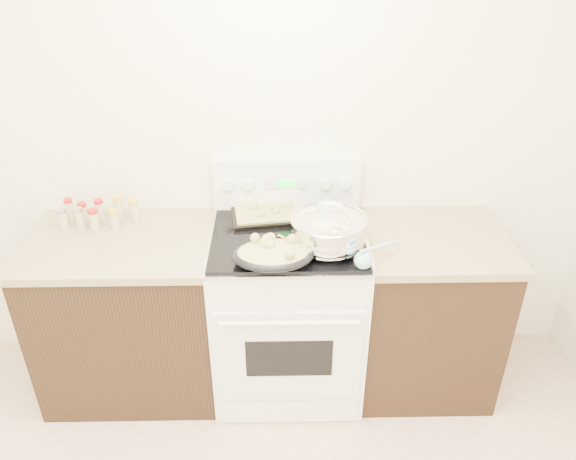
{
  "coord_description": "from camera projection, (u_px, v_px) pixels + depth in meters",
  "views": [
    {
      "loc": [
        0.31,
        -0.94,
        2.34
      ],
      "look_at": [
        0.35,
        1.37,
        1.0
      ],
      "focal_mm": 35.0,
      "sensor_mm": 36.0,
      "label": 1
    }
  ],
  "objects": [
    {
      "name": "room_shell",
      "position": [
        127.0,
        272.0,
        1.13
      ],
      "size": [
        4.1,
        3.6,
        2.75
      ],
      "color": "white",
      "rests_on": "ground"
    },
    {
      "name": "counter_left",
      "position": [
        132.0,
        313.0,
        2.98
      ],
      "size": [
        0.93,
        0.67,
        0.92
      ],
      "color": "black",
      "rests_on": "ground"
    },
    {
      "name": "counter_right",
      "position": [
        424.0,
        310.0,
        3.0
      ],
      "size": [
        0.73,
        0.67,
        0.92
      ],
      "color": "black",
      "rests_on": "ground"
    },
    {
      "name": "kitchen_range",
      "position": [
        288.0,
        308.0,
        2.97
      ],
      "size": [
        0.78,
        0.73,
        1.22
      ],
      "color": "white",
      "rests_on": "ground"
    },
    {
      "name": "mixing_bowl",
      "position": [
        328.0,
        232.0,
        2.6
      ],
      "size": [
        0.4,
        0.4,
        0.21
      ],
      "color": "silver",
      "rests_on": "kitchen_range"
    },
    {
      "name": "roasting_pan",
      "position": [
        273.0,
        253.0,
        2.51
      ],
      "size": [
        0.37,
        0.27,
        0.11
      ],
      "color": "black",
      "rests_on": "kitchen_range"
    },
    {
      "name": "baking_sheet",
      "position": [
        270.0,
        213.0,
        2.9
      ],
      "size": [
        0.42,
        0.32,
        0.06
      ],
      "color": "black",
      "rests_on": "kitchen_range"
    },
    {
      "name": "wooden_spoon",
      "position": [
        286.0,
        249.0,
        2.61
      ],
      "size": [
        0.19,
        0.19,
        0.04
      ],
      "color": "tan",
      "rests_on": "kitchen_range"
    },
    {
      "name": "blue_ladle",
      "position": [
        365.0,
        259.0,
        2.49
      ],
      "size": [
        0.23,
        0.21,
        0.1
      ],
      "color": "#89C6CC",
      "rests_on": "kitchen_range"
    },
    {
      "name": "spice_jars",
      "position": [
        98.0,
        214.0,
        2.86
      ],
      "size": [
        0.38,
        0.15,
        0.13
      ],
      "color": "#BFB28C",
      "rests_on": "counter_left"
    }
  ]
}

